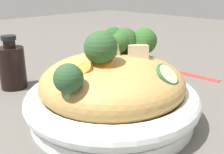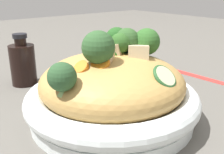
% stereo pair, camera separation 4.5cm
% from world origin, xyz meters
% --- Properties ---
extents(ground_plane, '(3.00, 3.00, 0.00)m').
position_xyz_m(ground_plane, '(0.00, 0.00, 0.00)').
color(ground_plane, '#57544E').
extents(serving_bowl, '(0.30, 0.30, 0.06)m').
position_xyz_m(serving_bowl, '(0.00, 0.00, 0.03)').
color(serving_bowl, white).
rests_on(serving_bowl, ground_plane).
extents(noodle_heap, '(0.25, 0.25, 0.10)m').
position_xyz_m(noodle_heap, '(-0.00, -0.00, 0.07)').
color(noodle_heap, '#B58B4A').
rests_on(noodle_heap, serving_bowl).
extents(broccoli_florets, '(0.24, 0.11, 0.08)m').
position_xyz_m(broccoli_florets, '(-0.01, -0.00, 0.13)').
color(broccoli_florets, '#99BA74').
rests_on(broccoli_florets, serving_bowl).
extents(carrot_coins, '(0.16, 0.10, 0.03)m').
position_xyz_m(carrot_coins, '(0.02, -0.00, 0.11)').
color(carrot_coins, orange).
rests_on(carrot_coins, serving_bowl).
extents(zucchini_slices, '(0.10, 0.21, 0.05)m').
position_xyz_m(zucchini_slices, '(-0.04, -0.01, 0.11)').
color(zucchini_slices, beige).
rests_on(zucchini_slices, serving_bowl).
extents(chicken_chunks, '(0.11, 0.08, 0.03)m').
position_xyz_m(chicken_chunks, '(-0.02, 0.00, 0.12)').
color(chicken_chunks, '#CEB38B').
rests_on(chicken_chunks, serving_bowl).
extents(soy_sauce_bottle, '(0.06, 0.06, 0.12)m').
position_xyz_m(soy_sauce_bottle, '(0.05, -0.27, 0.05)').
color(soy_sauce_bottle, black).
rests_on(soy_sauce_bottle, ground_plane).
extents(chopsticks_pair, '(0.03, 0.21, 0.01)m').
position_xyz_m(chopsticks_pair, '(-0.31, -0.05, 0.00)').
color(chopsticks_pair, red).
rests_on(chopsticks_pair, ground_plane).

